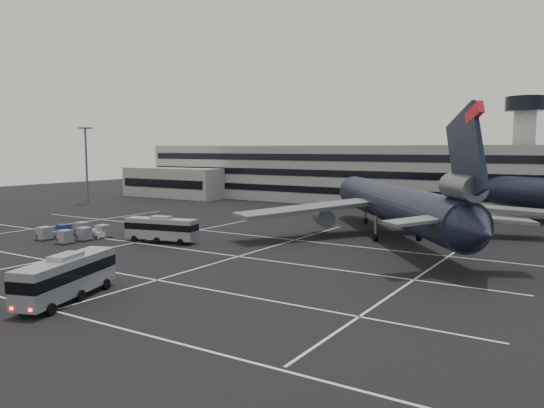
{
  "coord_description": "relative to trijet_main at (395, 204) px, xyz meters",
  "views": [
    {
      "loc": [
        49.98,
        -48.22,
        13.31
      ],
      "look_at": [
        7.74,
        18.58,
        5.0
      ],
      "focal_mm": 35.0,
      "sensor_mm": 36.0,
      "label": 1
    }
  ],
  "objects": [
    {
      "name": "hills",
      "position": [
        -6.06,
        143.66,
        -17.32
      ],
      "size": [
        352.0,
        180.0,
        44.0
      ],
      "color": "#38332B",
      "rests_on": "ground"
    },
    {
      "name": "ground",
      "position": [
        -24.05,
        -26.34,
        -5.25
      ],
      "size": [
        260.0,
        260.0,
        0.0
      ],
      "primitive_type": "plane",
      "color": "black",
      "rests_on": "ground"
    },
    {
      "name": "trijet_main",
      "position": [
        0.0,
        0.0,
        0.0
      ],
      "size": [
        40.23,
        48.91,
        18.08
      ],
      "rotation": [
        0.0,
        0.0,
        0.65
      ],
      "color": "black",
      "rests_on": "ground"
    },
    {
      "name": "bus_near",
      "position": [
        -13.56,
        -45.77,
        -2.99
      ],
      "size": [
        6.26,
        11.97,
        4.14
      ],
      "rotation": [
        0.0,
        0.0,
        0.32
      ],
      "color": "gray",
      "rests_on": "ground"
    },
    {
      "name": "tug_b",
      "position": [
        -37.56,
        -22.44,
        -4.63
      ],
      "size": [
        2.48,
        2.04,
        1.39
      ],
      "rotation": [
        0.0,
        0.0,
        1.17
      ],
      "color": "silver",
      "rests_on": "ground"
    },
    {
      "name": "lane_markings",
      "position": [
        -23.1,
        -25.62,
        -5.24
      ],
      "size": [
        90.0,
        55.62,
        0.01
      ],
      "color": "silver",
      "rests_on": "ground"
    },
    {
      "name": "terminal",
      "position": [
        -27.0,
        44.8,
        1.68
      ],
      "size": [
        125.0,
        26.0,
        24.0
      ],
      "color": "gray",
      "rests_on": "ground"
    },
    {
      "name": "uld_cluster",
      "position": [
        -40.17,
        -24.85,
        -4.31
      ],
      "size": [
        7.69,
        8.95,
        1.92
      ],
      "rotation": [
        0.0,
        0.0,
        -0.06
      ],
      "color": "#2D2D30",
      "rests_on": "ground"
    },
    {
      "name": "lightpole_left",
      "position": [
        -79.05,
        8.66,
        6.57
      ],
      "size": [
        2.4,
        2.4,
        18.28
      ],
      "color": "slate",
      "rests_on": "ground"
    },
    {
      "name": "bus_far",
      "position": [
        -27.08,
        -20.14,
        -3.19
      ],
      "size": [
        10.96,
        4.66,
        3.77
      ],
      "rotation": [
        0.0,
        0.0,
        1.78
      ],
      "color": "gray",
      "rests_on": "ground"
    }
  ]
}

